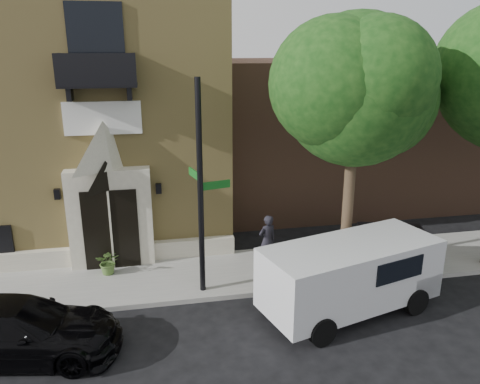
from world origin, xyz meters
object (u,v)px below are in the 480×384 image
object	(u,v)px
black_sedan	(17,330)
cargo_van	(356,273)
fire_hydrant	(354,266)
dumpster	(390,247)
street_sign	(201,190)
pedestrian_near	(267,241)

from	to	relation	value
black_sedan	cargo_van	world-z (taller)	cargo_van
fire_hydrant	dumpster	world-z (taller)	dumpster
street_sign	dumpster	xyz separation A→B (m)	(6.10, 0.38, -2.41)
black_sedan	dumpster	size ratio (longest dim) A/B	2.18
fire_hydrant	dumpster	xyz separation A→B (m)	(1.53, 0.64, 0.24)
fire_hydrant	pedestrian_near	size ratio (longest dim) A/B	0.50
black_sedan	cargo_van	bearing A→B (deg)	-77.96
cargo_van	street_sign	distance (m)	4.78
pedestrian_near	cargo_van	bearing A→B (deg)	103.10
fire_hydrant	pedestrian_near	world-z (taller)	pedestrian_near
dumpster	pedestrian_near	world-z (taller)	pedestrian_near
cargo_van	street_sign	xyz separation A→B (m)	(-3.96, 1.66, 2.10)
cargo_van	pedestrian_near	bearing A→B (deg)	105.49
black_sedan	fire_hydrant	world-z (taller)	black_sedan
black_sedan	fire_hydrant	distance (m)	9.33
dumpster	black_sedan	bearing A→B (deg)	-154.21
street_sign	dumpster	bearing A→B (deg)	-10.05
dumpster	pedestrian_near	xyz separation A→B (m)	(-3.87, 0.81, 0.20)
cargo_van	street_sign	world-z (taller)	street_sign
fire_hydrant	pedestrian_near	xyz separation A→B (m)	(-2.35, 1.45, 0.44)
black_sedan	street_sign	bearing A→B (deg)	-56.49
cargo_van	dumpster	bearing A→B (deg)	27.86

